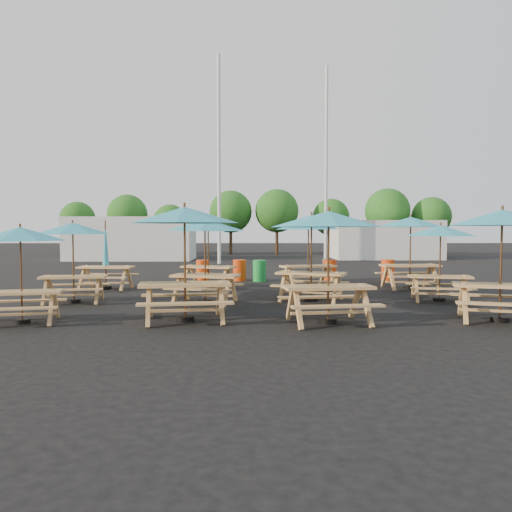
{
  "coord_description": "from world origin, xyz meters",
  "views": [
    {
      "loc": [
        -0.18,
        -15.0,
        1.96
      ],
      "look_at": [
        0.0,
        1.5,
        1.1
      ],
      "focal_mm": 35.0,
      "sensor_mm": 36.0,
      "label": 1
    }
  ],
  "objects_px": {
    "picnic_unit_5": "(208,230)",
    "picnic_unit_6": "(329,225)",
    "picnic_unit_10": "(441,235)",
    "picnic_unit_7": "(311,226)",
    "picnic_unit_3": "(185,221)",
    "waste_bin_2": "(260,271)",
    "picnic_unit_1": "(73,233)",
    "picnic_unit_4": "(205,229)",
    "waste_bin_3": "(330,270)",
    "picnic_unit_2": "(106,261)",
    "picnic_unit_0": "(20,239)",
    "waste_bin_1": "(240,270)",
    "waste_bin_0": "(203,271)",
    "waste_bin_4": "(329,270)",
    "picnic_unit_11": "(411,226)",
    "picnic_unit_9": "(502,224)",
    "waste_bin_5": "(388,270)",
    "picnic_unit_8": "(308,228)"
  },
  "relations": [
    {
      "from": "picnic_unit_4",
      "to": "picnic_unit_11",
      "type": "xyz_separation_m",
      "value": [
        6.54,
        3.18,
        0.12
      ]
    },
    {
      "from": "picnic_unit_11",
      "to": "waste_bin_4",
      "type": "distance_m",
      "value": 3.99
    },
    {
      "from": "picnic_unit_0",
      "to": "picnic_unit_4",
      "type": "bearing_deg",
      "value": 26.94
    },
    {
      "from": "picnic_unit_2",
      "to": "picnic_unit_10",
      "type": "relative_size",
      "value": 0.98
    },
    {
      "from": "picnic_unit_6",
      "to": "picnic_unit_8",
      "type": "bearing_deg",
      "value": 79.31
    },
    {
      "from": "picnic_unit_9",
      "to": "picnic_unit_8",
      "type": "bearing_deg",
      "value": 136.32
    },
    {
      "from": "picnic_unit_1",
      "to": "picnic_unit_6",
      "type": "bearing_deg",
      "value": -33.28
    },
    {
      "from": "picnic_unit_6",
      "to": "waste_bin_2",
      "type": "xyz_separation_m",
      "value": [
        -1.28,
        8.54,
        -1.66
      ]
    },
    {
      "from": "waste_bin_5",
      "to": "picnic_unit_5",
      "type": "bearing_deg",
      "value": -159.09
    },
    {
      "from": "picnic_unit_4",
      "to": "picnic_unit_5",
      "type": "height_order",
      "value": "picnic_unit_4"
    },
    {
      "from": "waste_bin_1",
      "to": "waste_bin_3",
      "type": "distance_m",
      "value": 3.49
    },
    {
      "from": "picnic_unit_6",
      "to": "waste_bin_2",
      "type": "bearing_deg",
      "value": 90.66
    },
    {
      "from": "waste_bin_1",
      "to": "waste_bin_5",
      "type": "height_order",
      "value": "same"
    },
    {
      "from": "picnic_unit_0",
      "to": "picnic_unit_3",
      "type": "xyz_separation_m",
      "value": [
        3.4,
        0.22,
        0.38
      ]
    },
    {
      "from": "waste_bin_3",
      "to": "picnic_unit_3",
      "type": "bearing_deg",
      "value": -117.71
    },
    {
      "from": "picnic_unit_9",
      "to": "picnic_unit_10",
      "type": "height_order",
      "value": "picnic_unit_9"
    },
    {
      "from": "picnic_unit_7",
      "to": "waste_bin_0",
      "type": "distance_m",
      "value": 6.63
    },
    {
      "from": "picnic_unit_3",
      "to": "picnic_unit_9",
      "type": "height_order",
      "value": "picnic_unit_3"
    },
    {
      "from": "picnic_unit_0",
      "to": "picnic_unit_5",
      "type": "bearing_deg",
      "value": 49.46
    },
    {
      "from": "picnic_unit_0",
      "to": "picnic_unit_5",
      "type": "relative_size",
      "value": 0.84
    },
    {
      "from": "waste_bin_2",
      "to": "waste_bin_5",
      "type": "bearing_deg",
      "value": 3.6
    },
    {
      "from": "picnic_unit_1",
      "to": "waste_bin_4",
      "type": "bearing_deg",
      "value": 29.19
    },
    {
      "from": "waste_bin_1",
      "to": "waste_bin_4",
      "type": "height_order",
      "value": "same"
    },
    {
      "from": "picnic_unit_1",
      "to": "picnic_unit_5",
      "type": "distance_m",
      "value": 4.65
    },
    {
      "from": "picnic_unit_3",
      "to": "picnic_unit_11",
      "type": "relative_size",
      "value": 1.08
    },
    {
      "from": "picnic_unit_3",
      "to": "waste_bin_2",
      "type": "height_order",
      "value": "picnic_unit_3"
    },
    {
      "from": "picnic_unit_10",
      "to": "picnic_unit_7",
      "type": "bearing_deg",
      "value": -169.66
    },
    {
      "from": "picnic_unit_1",
      "to": "picnic_unit_11",
      "type": "height_order",
      "value": "picnic_unit_11"
    },
    {
      "from": "picnic_unit_5",
      "to": "waste_bin_5",
      "type": "bearing_deg",
      "value": 40.19
    },
    {
      "from": "waste_bin_1",
      "to": "picnic_unit_7",
      "type": "bearing_deg",
      "value": -69.07
    },
    {
      "from": "picnic_unit_5",
      "to": "picnic_unit_6",
      "type": "bearing_deg",
      "value": -44.86
    },
    {
      "from": "picnic_unit_2",
      "to": "waste_bin_2",
      "type": "distance_m",
      "value": 5.7
    },
    {
      "from": "picnic_unit_4",
      "to": "waste_bin_2",
      "type": "height_order",
      "value": "picnic_unit_4"
    },
    {
      "from": "picnic_unit_0",
      "to": "picnic_unit_1",
      "type": "height_order",
      "value": "picnic_unit_1"
    },
    {
      "from": "waste_bin_2",
      "to": "waste_bin_4",
      "type": "distance_m",
      "value": 2.74
    },
    {
      "from": "picnic_unit_7",
      "to": "picnic_unit_10",
      "type": "distance_m",
      "value": 3.55
    },
    {
      "from": "picnic_unit_6",
      "to": "waste_bin_2",
      "type": "distance_m",
      "value": 8.79
    },
    {
      "from": "picnic_unit_9",
      "to": "waste_bin_1",
      "type": "relative_size",
      "value": 3.47
    },
    {
      "from": "picnic_unit_4",
      "to": "picnic_unit_8",
      "type": "height_order",
      "value": "picnic_unit_8"
    },
    {
      "from": "picnic_unit_11",
      "to": "waste_bin_2",
      "type": "distance_m",
      "value": 5.78
    },
    {
      "from": "picnic_unit_0",
      "to": "picnic_unit_8",
      "type": "distance_m",
      "value": 9.14
    },
    {
      "from": "picnic_unit_10",
      "to": "waste_bin_2",
      "type": "distance_m",
      "value": 7.34
    },
    {
      "from": "picnic_unit_3",
      "to": "waste_bin_0",
      "type": "relative_size",
      "value": 3.22
    },
    {
      "from": "picnic_unit_0",
      "to": "waste_bin_1",
      "type": "bearing_deg",
      "value": 51.42
    },
    {
      "from": "waste_bin_0",
      "to": "picnic_unit_0",
      "type": "bearing_deg",
      "value": -109.07
    },
    {
      "from": "waste_bin_4",
      "to": "picnic_unit_0",
      "type": "bearing_deg",
      "value": -131.52
    },
    {
      "from": "waste_bin_1",
      "to": "waste_bin_2",
      "type": "xyz_separation_m",
      "value": [
        0.77,
        -0.24,
        0.0
      ]
    },
    {
      "from": "picnic_unit_1",
      "to": "waste_bin_1",
      "type": "bearing_deg",
      "value": 45.02
    },
    {
      "from": "picnic_unit_3",
      "to": "waste_bin_2",
      "type": "distance_m",
      "value": 8.62
    },
    {
      "from": "picnic_unit_3",
      "to": "picnic_unit_5",
      "type": "bearing_deg",
      "value": 81.95
    }
  ]
}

